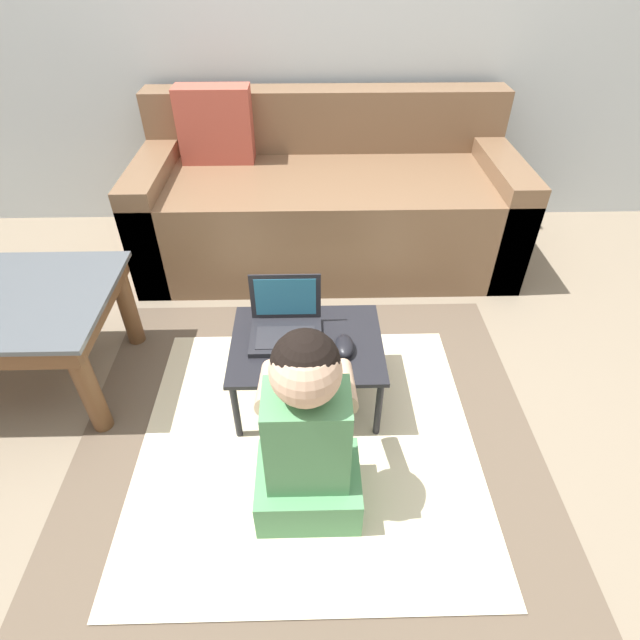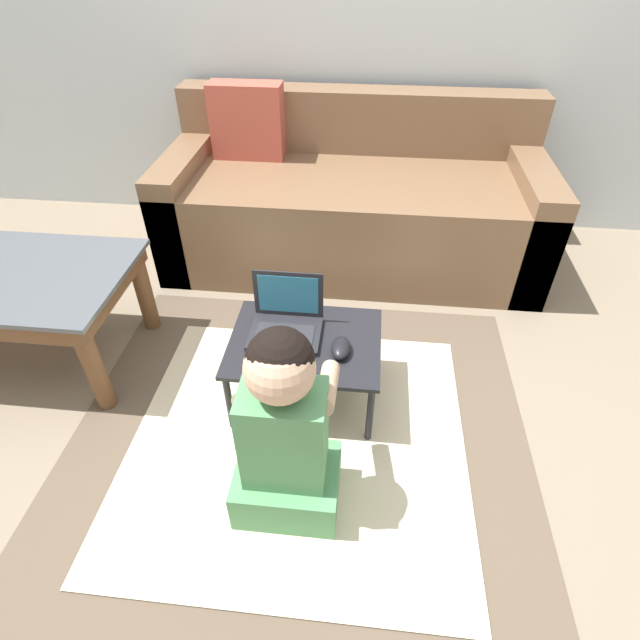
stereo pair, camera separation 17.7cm
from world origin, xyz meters
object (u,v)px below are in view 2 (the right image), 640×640
Objects in this scene: laptop at (286,324)px; laptop_desk at (305,347)px; couch at (351,204)px; computer_mouse at (341,348)px; person_seated at (285,433)px.

laptop_desk is at bearing -30.85° from laptop.
couch is 16.41× the size of computer_mouse.
laptop is 0.50m from person_seated.
couch is at bearing 80.47° from laptop.
laptop is 0.36× the size of person_seated.
person_seated is at bearing -93.70° from couch.
laptop is 0.22m from computer_mouse.
laptop_desk is 0.11m from laptop.
person_seated is at bearing -107.89° from computer_mouse.
computer_mouse is 0.16× the size of person_seated.
laptop_desk is 4.75× the size of computer_mouse.
computer_mouse is (0.20, -0.09, -0.01)m from laptop.
person_seated reaches higher than computer_mouse.
laptop_desk is at bearing 160.63° from computer_mouse.
couch reaches higher than laptop_desk.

